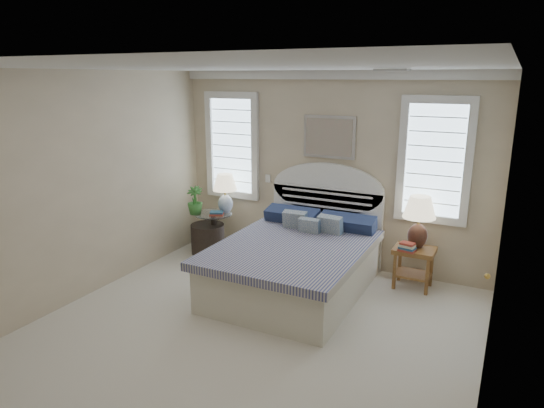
{
  "coord_description": "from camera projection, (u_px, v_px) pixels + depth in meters",
  "views": [
    {
      "loc": [
        2.29,
        -3.78,
        2.63
      ],
      "look_at": [
        -0.13,
        1.0,
        1.21
      ],
      "focal_mm": 32.0,
      "sensor_mm": 36.0,
      "label": 1
    }
  ],
  "objects": [
    {
      "name": "nightstand_right",
      "position": [
        414.0,
        259.0,
        6.12
      ],
      "size": [
        0.5,
        0.4,
        0.53
      ],
      "color": "olive",
      "rests_on": "floor"
    },
    {
      "name": "floor_pot",
      "position": [
        208.0,
        239.0,
        7.36
      ],
      "size": [
        0.55,
        0.55,
        0.46
      ],
      "primitive_type": "cylinder",
      "rotation": [
        0.0,
        0.0,
        0.11
      ],
      "color": "black",
      "rests_on": "floor"
    },
    {
      "name": "wall_right",
      "position": [
        496.0,
        253.0,
        3.6
      ],
      "size": [
        0.02,
        5.0,
        2.7
      ],
      "primitive_type": "cube",
      "color": "tan",
      "rests_on": "floor"
    },
    {
      "name": "wall_left",
      "position": [
        69.0,
        191.0,
        5.57
      ],
      "size": [
        0.02,
        5.0,
        2.7
      ],
      "primitive_type": "cube",
      "color": "tan",
      "rests_on": "floor"
    },
    {
      "name": "window_left",
      "position": [
        233.0,
        146.0,
        7.34
      ],
      "size": [
        0.9,
        0.06,
        1.6
      ],
      "primitive_type": "cube",
      "color": "silver",
      "rests_on": "wall_back"
    },
    {
      "name": "lamp_right",
      "position": [
        419.0,
        216.0,
        6.03
      ],
      "size": [
        0.53,
        0.53,
        0.67
      ],
      "rotation": [
        0.0,
        0.0,
        -0.38
      ],
      "color": "black",
      "rests_on": "nightstand_right"
    },
    {
      "name": "books_right",
      "position": [
        407.0,
        247.0,
        5.97
      ],
      "size": [
        0.23,
        0.19,
        0.11
      ],
      "rotation": [
        0.0,
        0.0,
        -0.27
      ],
      "color": "#A13628",
      "rests_on": "nightstand_right"
    },
    {
      "name": "wall_back",
      "position": [
        329.0,
        170.0,
        6.74
      ],
      "size": [
        4.5,
        0.02,
        2.7
      ],
      "primitive_type": "cube",
      "color": "tan",
      "rests_on": "floor"
    },
    {
      "name": "lamp_left",
      "position": [
        225.0,
        189.0,
        7.23
      ],
      "size": [
        0.41,
        0.41,
        0.59
      ],
      "rotation": [
        0.0,
        0.0,
        0.15
      ],
      "color": "silver",
      "rests_on": "side_table_left"
    },
    {
      "name": "bed",
      "position": [
        298.0,
        260.0,
        6.09
      ],
      "size": [
        1.72,
        2.28,
        1.47
      ],
      "color": "beige",
      "rests_on": "floor"
    },
    {
      "name": "switch_plate",
      "position": [
        268.0,
        178.0,
        7.2
      ],
      "size": [
        0.08,
        0.01,
        0.12
      ],
      "primitive_type": "cube",
      "color": "silver",
      "rests_on": "wall_back"
    },
    {
      "name": "books_left",
      "position": [
        217.0,
        213.0,
        7.17
      ],
      "size": [
        0.24,
        0.21,
        0.05
      ],
      "rotation": [
        0.0,
        0.0,
        0.41
      ],
      "color": "#A13628",
      "rests_on": "side_table_left"
    },
    {
      "name": "ceiling",
      "position": [
        234.0,
        67.0,
        4.24
      ],
      "size": [
        4.5,
        5.0,
        0.01
      ],
      "primitive_type": "cube",
      "color": "silver",
      "rests_on": "wall_back"
    },
    {
      "name": "floor",
      "position": [
        239.0,
        342.0,
        4.93
      ],
      "size": [
        4.5,
        5.0,
        0.01
      ],
      "primitive_type": "cube",
      "color": "silver",
      "rests_on": "ground"
    },
    {
      "name": "crown_molding",
      "position": [
        331.0,
        75.0,
        6.38
      ],
      "size": [
        4.5,
        0.08,
        0.12
      ],
      "primitive_type": "cube",
      "color": "silver",
      "rests_on": "wall_back"
    },
    {
      "name": "closet_door",
      "position": [
        499.0,
        228.0,
        4.69
      ],
      "size": [
        0.02,
        1.8,
        2.4
      ],
      "primitive_type": "cube",
      "color": "white",
      "rests_on": "floor"
    },
    {
      "name": "side_table_left",
      "position": [
        214.0,
        229.0,
        7.32
      ],
      "size": [
        0.56,
        0.56,
        0.63
      ],
      "color": "black",
      "rests_on": "floor"
    },
    {
      "name": "potted_plant",
      "position": [
        195.0,
        200.0,
        7.17
      ],
      "size": [
        0.3,
        0.3,
        0.42
      ],
      "primitive_type": "imported",
      "rotation": [
        0.0,
        0.0,
        0.37
      ],
      "color": "#2F6D2B",
      "rests_on": "side_table_left"
    },
    {
      "name": "hvac_vent",
      "position": [
        392.0,
        70.0,
        4.41
      ],
      "size": [
        0.3,
        0.2,
        0.02
      ],
      "primitive_type": "cube",
      "color": "#B2B2B2",
      "rests_on": "ceiling"
    },
    {
      "name": "painting",
      "position": [
        329.0,
        137.0,
        6.59
      ],
      "size": [
        0.74,
        0.04,
        0.58
      ],
      "primitive_type": "cube",
      "color": "silver",
      "rests_on": "wall_back"
    },
    {
      "name": "window_right",
      "position": [
        435.0,
        161.0,
        6.05
      ],
      "size": [
        0.9,
        0.06,
        1.6
      ],
      "primitive_type": "cube",
      "color": "silver",
      "rests_on": "wall_back"
    }
  ]
}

